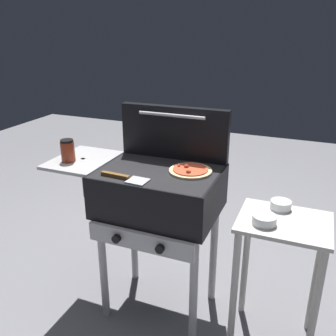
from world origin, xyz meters
The scene contains 9 objects.
ground_plane centered at (0.00, 0.00, 0.00)m, with size 8.00×8.00×0.00m, color gray.
grill centered at (-0.01, 0.00, 0.76)m, with size 0.96×0.53×0.90m.
grill_lid_open centered at (0.00, 0.21, 1.05)m, with size 0.63×0.09×0.30m.
pizza_pepperoni centered at (0.16, 0.04, 0.91)m, with size 0.23×0.23×0.03m.
sauce_jar centered at (-0.53, -0.07, 0.96)m, with size 0.08×0.08×0.13m.
spatula centered at (-0.11, -0.18, 0.91)m, with size 0.26×0.10×0.02m.
prep_table centered at (0.66, 0.00, 0.53)m, with size 0.44×0.36×0.74m.
topping_bowl_near centered at (0.63, 0.12, 0.76)m, with size 0.11×0.11×0.04m.
topping_bowl_far centered at (0.57, -0.07, 0.76)m, with size 0.12×0.12×0.04m.
Camera 1 is at (0.73, -1.67, 1.62)m, focal length 39.58 mm.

